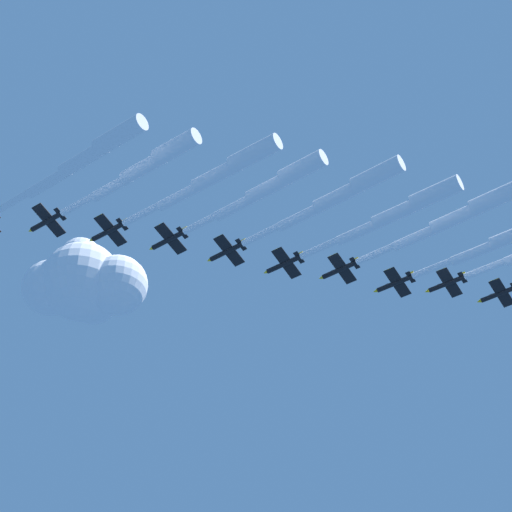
{
  "coord_description": "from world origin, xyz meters",
  "views": [
    {
      "loc": [
        -22.75,
        133.78,
        74.41
      ],
      "look_at": [
        0.0,
        0.0,
        192.85
      ],
      "focal_mm": 57.42,
      "sensor_mm": 36.0,
      "label": 1
    }
  ],
  "objects_px": {
    "jet_port_outer": "(395,213)",
    "jet_lead": "(82,160)",
    "jet_port_inner": "(141,168)",
    "jet_starboard_mid": "(336,197)",
    "jet_starboard_inner": "(215,175)",
    "jet_port_mid": "(266,188)",
    "jet_starboard_outer": "(453,218)"
  },
  "relations": [
    {
      "from": "jet_port_inner",
      "to": "jet_starboard_inner",
      "type": "height_order",
      "value": "jet_port_inner"
    },
    {
      "from": "jet_starboard_outer",
      "to": "jet_port_outer",
      "type": "bearing_deg",
      "value": 20.56
    },
    {
      "from": "jet_port_mid",
      "to": "jet_starboard_mid",
      "type": "height_order",
      "value": "jet_port_mid"
    },
    {
      "from": "jet_port_mid",
      "to": "jet_port_outer",
      "type": "distance_m",
      "value": 27.18
    },
    {
      "from": "jet_port_inner",
      "to": "jet_starboard_inner",
      "type": "bearing_deg",
      "value": -163.18
    },
    {
      "from": "jet_lead",
      "to": "jet_port_mid",
      "type": "relative_size",
      "value": 1.1
    },
    {
      "from": "jet_starboard_mid",
      "to": "jet_port_outer",
      "type": "height_order",
      "value": "jet_starboard_mid"
    },
    {
      "from": "jet_port_inner",
      "to": "jet_starboard_inner",
      "type": "xyz_separation_m",
      "value": [
        -13.99,
        -4.23,
        -0.09
      ]
    },
    {
      "from": "jet_starboard_inner",
      "to": "jet_port_outer",
      "type": "xyz_separation_m",
      "value": [
        -34.77,
        -15.27,
        -1.55
      ]
    },
    {
      "from": "jet_port_mid",
      "to": "jet_port_outer",
      "type": "height_order",
      "value": "jet_port_mid"
    },
    {
      "from": "jet_starboard_inner",
      "to": "jet_starboard_mid",
      "type": "xyz_separation_m",
      "value": [
        -23.33,
        -9.46,
        -0.5
      ]
    },
    {
      "from": "jet_lead",
      "to": "jet_port_outer",
      "type": "height_order",
      "value": "jet_port_outer"
    },
    {
      "from": "jet_port_inner",
      "to": "jet_port_outer",
      "type": "distance_m",
      "value": 52.54
    },
    {
      "from": "jet_starboard_mid",
      "to": "jet_starboard_outer",
      "type": "bearing_deg",
      "value": -156.26
    },
    {
      "from": "jet_starboard_inner",
      "to": "jet_port_inner",
      "type": "bearing_deg",
      "value": 16.82
    },
    {
      "from": "jet_port_inner",
      "to": "jet_starboard_inner",
      "type": "distance_m",
      "value": 14.62
    },
    {
      "from": "jet_port_mid",
      "to": "jet_port_outer",
      "type": "bearing_deg",
      "value": -158.92
    },
    {
      "from": "jet_lead",
      "to": "jet_starboard_inner",
      "type": "height_order",
      "value": "jet_starboard_inner"
    },
    {
      "from": "jet_port_inner",
      "to": "jet_port_mid",
      "type": "xyz_separation_m",
      "value": [
        -23.46,
        -9.75,
        0.17
      ]
    },
    {
      "from": "jet_port_outer",
      "to": "jet_starboard_outer",
      "type": "relative_size",
      "value": 0.99
    },
    {
      "from": "jet_lead",
      "to": "jet_starboard_outer",
      "type": "bearing_deg",
      "value": -156.64
    },
    {
      "from": "jet_port_mid",
      "to": "jet_starboard_mid",
      "type": "xyz_separation_m",
      "value": [
        -13.86,
        -3.94,
        -0.76
      ]
    },
    {
      "from": "jet_port_inner",
      "to": "jet_starboard_mid",
      "type": "distance_m",
      "value": 39.76
    },
    {
      "from": "jet_port_mid",
      "to": "jet_lead",
      "type": "bearing_deg",
      "value": 26.01
    },
    {
      "from": "jet_starboard_inner",
      "to": "jet_starboard_mid",
      "type": "relative_size",
      "value": 1.02
    },
    {
      "from": "jet_lead",
      "to": "jet_port_outer",
      "type": "distance_m",
      "value": 63.87
    },
    {
      "from": "jet_port_outer",
      "to": "jet_lead",
      "type": "bearing_deg",
      "value": 23.92
    },
    {
      "from": "jet_port_inner",
      "to": "jet_starboard_mid",
      "type": "xyz_separation_m",
      "value": [
        -37.32,
        -13.69,
        -0.58
      ]
    },
    {
      "from": "jet_port_inner",
      "to": "jet_starboard_mid",
      "type": "height_order",
      "value": "jet_port_inner"
    },
    {
      "from": "jet_starboard_inner",
      "to": "jet_starboard_mid",
      "type": "distance_m",
      "value": 25.18
    },
    {
      "from": "jet_starboard_mid",
      "to": "jet_starboard_outer",
      "type": "height_order",
      "value": "jet_starboard_mid"
    },
    {
      "from": "jet_port_outer",
      "to": "jet_port_mid",
      "type": "bearing_deg",
      "value": 21.08
    }
  ]
}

